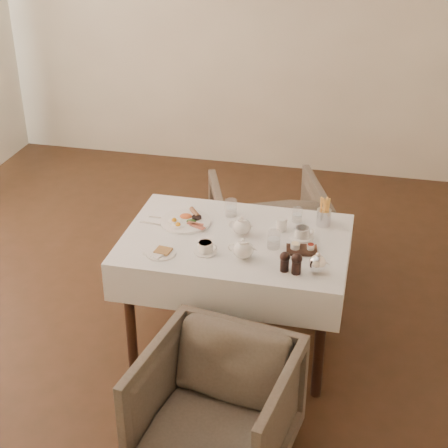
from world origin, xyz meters
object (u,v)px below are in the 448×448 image
Objects in this scene: table at (236,255)px; armchair_near at (216,410)px; breakfast_plate at (186,220)px; armchair_far at (267,230)px; teapot_centre at (242,225)px.

table reaches higher than armchair_near.
armchair_near is 1.21m from breakfast_plate.
armchair_far is at bearing 52.31° from breakfast_plate.
breakfast_plate is 0.36m from teapot_centre.
armchair_far is 2.54× the size of breakfast_plate.
table is 0.91m from armchair_far.
armchair_far is (-0.07, 1.78, 0.02)m from armchair_near.
breakfast_plate is at bearing 159.76° from table.
table is 1.67× the size of armchair_far.
armchair_far is at bearing 87.32° from table.
breakfast_plate reaches higher than table.
table is at bearing 67.32° from armchair_far.
armchair_far is at bearing 101.85° from armchair_near.
armchair_near is at bearing -83.35° from table.
teapot_centre is at bearing 63.79° from table.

